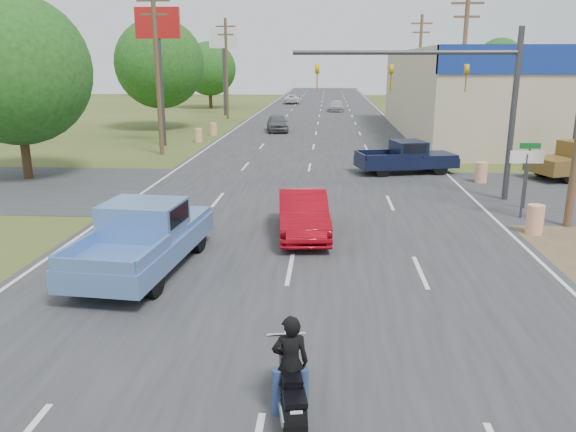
# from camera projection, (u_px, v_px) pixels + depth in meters

# --- Properties ---
(main_road) EXTENTS (15.00, 180.00, 0.02)m
(main_road) POSITION_uv_depth(u_px,v_px,m) (316.00, 133.00, 46.49)
(main_road) COLOR #2D2D30
(main_road) RESTS_ON ground
(cross_road) EXTENTS (120.00, 10.00, 0.02)m
(cross_road) POSITION_uv_depth(u_px,v_px,m) (305.00, 191.00, 25.32)
(cross_road) COLOR #2D2D30
(cross_road) RESTS_ON ground
(utility_pole_2) EXTENTS (2.00, 0.28, 10.00)m
(utility_pole_2) POSITION_uv_depth(u_px,v_px,m) (463.00, 68.00, 35.79)
(utility_pole_2) COLOR #4C3823
(utility_pole_2) RESTS_ON ground
(utility_pole_3) EXTENTS (2.00, 0.28, 10.00)m
(utility_pole_3) POSITION_uv_depth(u_px,v_px,m) (419.00, 66.00, 53.11)
(utility_pole_3) COLOR #4C3823
(utility_pole_3) RESTS_ON ground
(utility_pole_5) EXTENTS (2.00, 0.28, 10.00)m
(utility_pole_5) POSITION_uv_depth(u_px,v_px,m) (157.00, 68.00, 34.20)
(utility_pole_5) COLOR #4C3823
(utility_pole_5) RESTS_ON ground
(utility_pole_6) EXTENTS (2.00, 0.28, 10.00)m
(utility_pole_6) POSITION_uv_depth(u_px,v_px,m) (227.00, 66.00, 57.30)
(utility_pole_6) COLOR #4C3823
(utility_pole_6) RESTS_ON ground
(tree_0) EXTENTS (7.14, 7.14, 8.84)m
(tree_0) POSITION_uv_depth(u_px,v_px,m) (15.00, 70.00, 26.83)
(tree_0) COLOR #422D19
(tree_0) RESTS_ON ground
(tree_1) EXTENTS (7.56, 7.56, 9.36)m
(tree_1) POSITION_uv_depth(u_px,v_px,m) (159.00, 64.00, 47.89)
(tree_1) COLOR #422D19
(tree_1) RESTS_ON ground
(tree_2) EXTENTS (6.72, 6.72, 8.32)m
(tree_2) POSITION_uv_depth(u_px,v_px,m) (209.00, 69.00, 71.20)
(tree_2) COLOR #422D19
(tree_2) RESTS_ON ground
(tree_5) EXTENTS (7.98, 7.98, 9.88)m
(tree_5) POSITION_uv_depth(u_px,v_px,m) (499.00, 62.00, 95.84)
(tree_5) COLOR #422D19
(tree_5) RESTS_ON ground
(tree_6) EXTENTS (8.82, 8.82, 10.92)m
(tree_6) POSITION_uv_depth(u_px,v_px,m) (155.00, 58.00, 99.79)
(tree_6) COLOR #422D19
(tree_6) RESTS_ON ground
(barrel_0) EXTENTS (0.56, 0.56, 1.00)m
(barrel_0) POSITION_uv_depth(u_px,v_px,m) (535.00, 220.00, 18.86)
(barrel_0) COLOR orange
(barrel_0) RESTS_ON ground
(barrel_1) EXTENTS (0.56, 0.56, 1.00)m
(barrel_1) POSITION_uv_depth(u_px,v_px,m) (481.00, 173.00, 27.02)
(barrel_1) COLOR orange
(barrel_1) RESTS_ON ground
(barrel_2) EXTENTS (0.56, 0.56, 1.00)m
(barrel_2) POSITION_uv_depth(u_px,v_px,m) (199.00, 135.00, 41.17)
(barrel_2) COLOR orange
(barrel_2) RESTS_ON ground
(barrel_3) EXTENTS (0.56, 0.56, 1.00)m
(barrel_3) POSITION_uv_depth(u_px,v_px,m) (213.00, 129.00, 45.00)
(barrel_3) COLOR orange
(barrel_3) RESTS_ON ground
(pole_sign_left_near) EXTENTS (3.00, 0.35, 9.20)m
(pole_sign_left_near) POSITION_uv_depth(u_px,v_px,m) (158.00, 39.00, 37.64)
(pole_sign_left_near) COLOR #3F3F44
(pole_sign_left_near) RESTS_ON ground
(pole_sign_left_far) EXTENTS (3.00, 0.35, 9.20)m
(pole_sign_left_far) POSITION_uv_depth(u_px,v_px,m) (223.00, 48.00, 60.74)
(pole_sign_left_far) COLOR #3F3F44
(pole_sign_left_far) RESTS_ON ground
(lane_sign) EXTENTS (1.20, 0.08, 2.52)m
(lane_sign) POSITION_uv_depth(u_px,v_px,m) (526.00, 168.00, 20.41)
(lane_sign) COLOR #3F3F44
(lane_sign) RESTS_ON ground
(street_name_sign) EXTENTS (0.80, 0.08, 2.61)m
(street_name_sign) POSITION_uv_depth(u_px,v_px,m) (528.00, 169.00, 21.89)
(street_name_sign) COLOR #3F3F44
(street_name_sign) RESTS_ON ground
(signal_mast) EXTENTS (9.12, 0.40, 7.00)m
(signal_mast) POSITION_uv_depth(u_px,v_px,m) (449.00, 83.00, 22.70)
(signal_mast) COLOR #3F3F44
(signal_mast) RESTS_ON ground
(red_convertible) EXTENTS (2.00, 4.64, 1.48)m
(red_convertible) POSITION_uv_depth(u_px,v_px,m) (303.00, 214.00, 18.63)
(red_convertible) COLOR maroon
(red_convertible) RESTS_ON ground
(motorcycle) EXTENTS (0.78, 2.17, 1.10)m
(motorcycle) POSITION_uv_depth(u_px,v_px,m) (291.00, 389.00, 9.04)
(motorcycle) COLOR black
(motorcycle) RESTS_ON ground
(rider) EXTENTS (0.66, 0.49, 1.65)m
(rider) POSITION_uv_depth(u_px,v_px,m) (290.00, 369.00, 9.01)
(rider) COLOR black
(rider) RESTS_ON ground
(blue_pickup) EXTENTS (2.74, 5.98, 1.93)m
(blue_pickup) POSITION_uv_depth(u_px,v_px,m) (145.00, 235.00, 15.54)
(blue_pickup) COLOR black
(blue_pickup) RESTS_ON ground
(navy_pickup) EXTENTS (5.44, 3.15, 1.70)m
(navy_pickup) POSITION_uv_depth(u_px,v_px,m) (408.00, 157.00, 29.32)
(navy_pickup) COLOR black
(navy_pickup) RESTS_ON ground
(distant_car_grey) EXTENTS (2.27, 4.41, 1.44)m
(distant_car_grey) POSITION_uv_depth(u_px,v_px,m) (277.00, 123.00, 47.41)
(distant_car_grey) COLOR #525257
(distant_car_grey) RESTS_ON ground
(distant_car_silver) EXTENTS (1.97, 4.56, 1.31)m
(distant_car_silver) POSITION_uv_depth(u_px,v_px,m) (336.00, 106.00, 67.97)
(distant_car_silver) COLOR #B3B4B8
(distant_car_silver) RESTS_ON ground
(distant_car_white) EXTENTS (2.50, 4.76, 1.28)m
(distant_car_white) POSITION_uv_depth(u_px,v_px,m) (291.00, 99.00, 80.81)
(distant_car_white) COLOR silver
(distant_car_white) RESTS_ON ground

